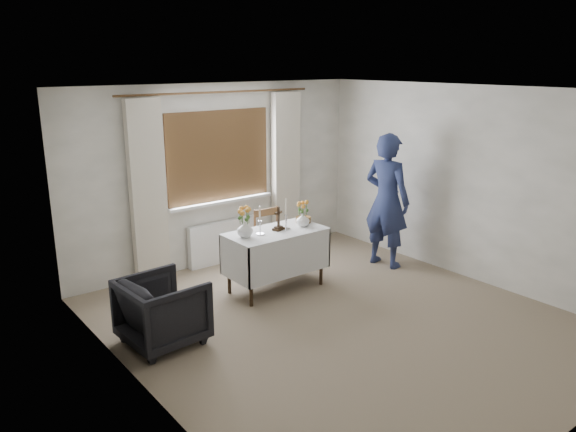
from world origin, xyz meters
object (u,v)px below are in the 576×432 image
object	(u,v)px
wooden_chair	(273,243)
armchair	(163,311)
person	(387,201)
wooden_cross	(278,219)
flower_vase_right	(303,220)
flower_vase_left	(245,229)
altar_table	(276,260)

from	to	relation	value
wooden_chair	armchair	bearing A→B (deg)	-151.75
armchair	person	size ratio (longest dim) A/B	0.41
wooden_cross	flower_vase_right	size ratio (longest dim) A/B	1.68
wooden_chair	wooden_cross	world-z (taller)	wooden_cross
wooden_cross	flower_vase_left	xyz separation A→B (m)	(-0.48, 0.02, -0.05)
armchair	flower_vase_left	size ratio (longest dim) A/B	3.82
wooden_chair	wooden_cross	distance (m)	0.67
wooden_cross	altar_table	bearing A→B (deg)	178.65
altar_table	flower_vase_right	world-z (taller)	flower_vase_right
wooden_chair	wooden_cross	size ratio (longest dim) A/B	2.99
altar_table	wooden_cross	distance (m)	0.53
flower_vase_right	flower_vase_left	bearing A→B (deg)	174.93
armchair	person	bearing A→B (deg)	-90.83
wooden_chair	wooden_cross	xyz separation A→B (m)	(-0.22, -0.42, 0.47)
person	flower_vase_left	world-z (taller)	person
wooden_chair	flower_vase_right	size ratio (longest dim) A/B	5.01
person	flower_vase_right	distance (m)	1.35
flower_vase_right	person	bearing A→B (deg)	-8.18
flower_vase_left	flower_vase_right	xyz separation A→B (m)	(0.83, -0.07, -0.01)
wooden_chair	person	bearing A→B (deg)	-19.62
flower_vase_left	wooden_cross	bearing A→B (deg)	-1.94
wooden_cross	flower_vase_right	xyz separation A→B (m)	(0.34, -0.06, -0.06)
wooden_chair	person	size ratio (longest dim) A/B	0.47
armchair	flower_vase_left	bearing A→B (deg)	-74.93
altar_table	wooden_cross	bearing A→B (deg)	14.14
wooden_chair	altar_table	bearing A→B (deg)	-117.17
armchair	wooden_cross	xyz separation A→B (m)	(1.79, 0.43, 0.56)
altar_table	wooden_cross	world-z (taller)	wooden_cross
altar_table	wooden_chair	size ratio (longest dim) A/B	1.41
altar_table	person	bearing A→B (deg)	-7.75
wooden_cross	flower_vase_right	bearing A→B (deg)	-24.94
altar_table	armchair	size ratio (longest dim) A/B	1.61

